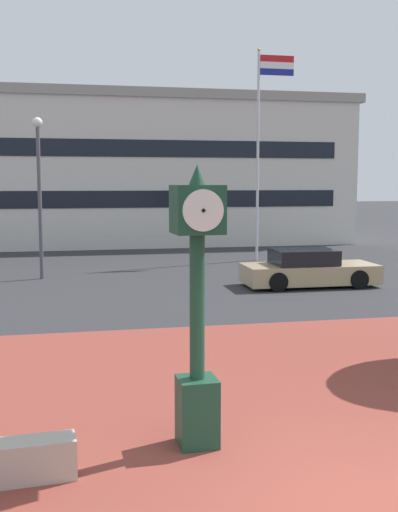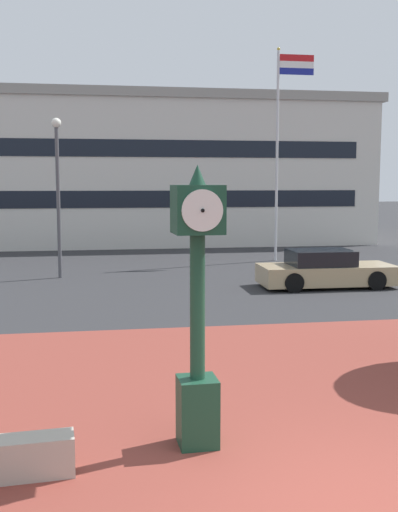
# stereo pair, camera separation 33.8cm
# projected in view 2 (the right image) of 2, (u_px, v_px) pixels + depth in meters

# --- Properties ---
(ground_plane) EXTENTS (200.00, 200.00, 0.00)m
(ground_plane) POSITION_uv_depth(u_px,v_px,m) (357.00, 508.00, 6.82)
(ground_plane) COLOR #2D2D30
(plaza_brick_paving) EXTENTS (44.00, 12.72, 0.01)m
(plaza_brick_paving) POSITION_uv_depth(u_px,v_px,m) (292.00, 425.00, 9.13)
(plaza_brick_paving) COLOR brown
(plaza_brick_paving) RESTS_ON ground
(street_clock) EXTENTS (0.65, 0.75, 3.80)m
(street_clock) POSITION_uv_depth(u_px,v_px,m) (197.00, 306.00, 8.23)
(street_clock) COLOR #19422D
(street_clock) RESTS_ON ground
(car_street_near) EXTENTS (4.58, 1.96, 1.28)m
(car_street_near) POSITION_uv_depth(u_px,v_px,m) (325.00, 270.00, 21.06)
(car_street_near) COLOR tan
(car_street_near) RESTS_ON ground
(flagpole_primary) EXTENTS (1.70, 0.14, 9.43)m
(flagpole_primary) POSITION_uv_depth(u_px,v_px,m) (281.00, 138.00, 27.58)
(flagpole_primary) COLOR silver
(flagpole_primary) RESTS_ON ground
(civic_building) EXTENTS (29.66, 12.97, 8.48)m
(civic_building) POSITION_uv_depth(u_px,v_px,m) (115.00, 171.00, 38.51)
(civic_building) COLOR beige
(civic_building) RESTS_ON ground
(street_lamp_post) EXTENTS (0.36, 0.36, 5.88)m
(street_lamp_post) POSITION_uv_depth(u_px,v_px,m) (58.00, 180.00, 22.71)
(street_lamp_post) COLOR #4C4C51
(street_lamp_post) RESTS_ON ground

